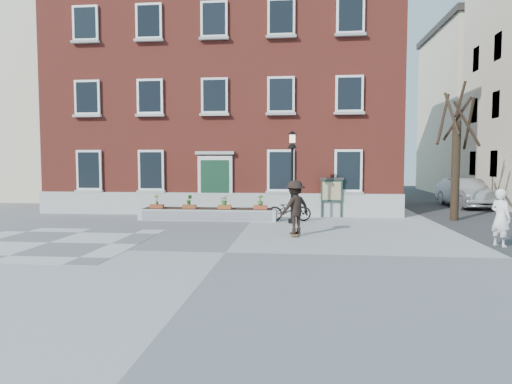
# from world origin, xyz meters

# --- Properties ---
(ground) EXTENTS (100.00, 100.00, 0.00)m
(ground) POSITION_xyz_m (0.00, 0.00, 0.00)
(ground) COLOR gray
(ground) RESTS_ON ground
(checker_patch) EXTENTS (6.00, 6.00, 0.01)m
(checker_patch) POSITION_xyz_m (-6.00, 1.00, 0.01)
(checker_patch) COLOR slate
(checker_patch) RESTS_ON ground
(distant_building) EXTENTS (10.00, 12.00, 13.00)m
(distant_building) POSITION_xyz_m (-18.00, 20.00, 6.50)
(distant_building) COLOR beige
(distant_building) RESTS_ON ground
(bicycle) EXTENTS (1.99, 0.87, 1.01)m
(bicycle) POSITION_xyz_m (1.66, 7.10, 0.51)
(bicycle) COLOR black
(bicycle) RESTS_ON ground
(parked_car) EXTENTS (1.98, 5.06, 1.64)m
(parked_car) POSITION_xyz_m (11.53, 14.08, 0.82)
(parked_car) COLOR #A6A8AB
(parked_car) RESTS_ON ground
(bystander) EXTENTS (0.69, 0.79, 1.81)m
(bystander) POSITION_xyz_m (8.38, 1.80, 0.90)
(bystander) COLOR white
(bystander) RESTS_ON ground
(brick_building) EXTENTS (18.40, 10.85, 12.60)m
(brick_building) POSITION_xyz_m (-2.00, 13.98, 6.30)
(brick_building) COLOR maroon
(brick_building) RESTS_ON ground
(planter_assembly) EXTENTS (6.20, 1.12, 1.15)m
(planter_assembly) POSITION_xyz_m (-1.99, 7.18, 0.31)
(planter_assembly) COLOR beige
(planter_assembly) RESTS_ON ground
(bare_tree) EXTENTS (1.83, 1.83, 6.16)m
(bare_tree) POSITION_xyz_m (9.01, 8.01, 2.79)
(bare_tree) COLOR #2E2014
(bare_tree) RESTS_ON ground
(lamp_post) EXTENTS (0.40, 0.40, 3.93)m
(lamp_post) POSITION_xyz_m (1.80, 6.45, 2.54)
(lamp_post) COLOR black
(lamp_post) RESTS_ON ground
(notice_board) EXTENTS (1.10, 0.16, 1.87)m
(notice_board) POSITION_xyz_m (3.62, 8.67, 1.26)
(notice_board) COLOR #1A3423
(notice_board) RESTS_ON ground
(skateboarder) EXTENTS (1.40, 1.33, 1.98)m
(skateboarder) POSITION_xyz_m (1.97, 3.17, 1.02)
(skateboarder) COLOR brown
(skateboarder) RESTS_ON ground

